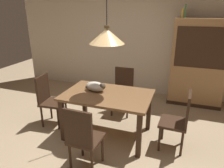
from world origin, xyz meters
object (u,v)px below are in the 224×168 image
at_px(dining_table, 107,100).
at_px(chair_far_back, 123,89).
at_px(chair_left_side, 49,98).
at_px(hutch_bookcase, 198,65).
at_px(chair_right_side, 179,119).
at_px(chair_near_front, 83,137).
at_px(cat_sleeping, 96,86).
at_px(pendant_lamp, 107,36).
at_px(book_green_slim, 185,11).
at_px(book_yellow_short, 183,13).

xyz_separation_m(dining_table, chair_far_back, (-0.00, 0.88, -0.14)).
xyz_separation_m(chair_left_side, hutch_bookcase, (2.51, 1.81, 0.38)).
bearing_deg(chair_right_side, dining_table, 179.85).
relative_size(chair_near_front, cat_sleeping, 2.34).
distance_m(dining_table, cat_sleeping, 0.29).
bearing_deg(pendant_lamp, hutch_bookcase, 52.60).
xyz_separation_m(chair_right_side, cat_sleeping, (-1.35, 0.07, 0.32)).
bearing_deg(book_green_slim, hutch_bookcase, -0.23).
xyz_separation_m(chair_right_side, chair_far_back, (-1.13, 0.88, 0.00)).
distance_m(cat_sleeping, hutch_bookcase, 2.37).
height_order(cat_sleeping, pendant_lamp, pendant_lamp).
relative_size(chair_right_side, chair_left_side, 1.00).
relative_size(dining_table, pendant_lamp, 1.08).
distance_m(dining_table, chair_left_side, 1.14).
bearing_deg(cat_sleeping, chair_left_side, -175.54).
bearing_deg(book_yellow_short, chair_near_front, -109.59).
xyz_separation_m(chair_near_front, book_yellow_short, (0.96, 2.69, 1.43)).
xyz_separation_m(chair_left_side, book_yellow_short, (2.08, 1.82, 1.43)).
relative_size(chair_left_side, book_yellow_short, 4.65).
distance_m(dining_table, book_green_slim, 2.46).
distance_m(hutch_bookcase, book_green_slim, 1.15).
relative_size(book_yellow_short, book_green_slim, 0.77).
distance_m(dining_table, chair_near_front, 0.89).
relative_size(cat_sleeping, hutch_bookcase, 0.21).
xyz_separation_m(cat_sleeping, hutch_bookcase, (1.60, 1.74, 0.06)).
bearing_deg(book_green_slim, cat_sleeping, -125.07).
bearing_deg(chair_far_back, hutch_bookcase, 33.86).
height_order(chair_right_side, book_green_slim, book_green_slim).
xyz_separation_m(chair_far_back, cat_sleeping, (-0.22, -0.82, 0.32)).
bearing_deg(cat_sleeping, chair_far_back, 74.97).
relative_size(chair_left_side, hutch_bookcase, 0.50).
xyz_separation_m(pendant_lamp, book_yellow_short, (0.95, 1.81, 0.28)).
height_order(chair_left_side, book_green_slim, book_green_slim).
bearing_deg(cat_sleeping, book_yellow_short, 56.07).
distance_m(pendant_lamp, book_green_slim, 2.09).
height_order(chair_left_side, pendant_lamp, pendant_lamp).
distance_m(dining_table, chair_right_side, 1.14).
relative_size(chair_left_side, cat_sleeping, 2.34).
distance_m(chair_left_side, book_yellow_short, 3.11).
height_order(chair_near_front, book_green_slim, book_green_slim).
relative_size(chair_far_back, chair_near_front, 1.00).
bearing_deg(pendant_lamp, cat_sleeping, 164.15).
height_order(chair_right_side, chair_left_side, same).
relative_size(dining_table, chair_near_front, 1.51).
distance_m(cat_sleeping, book_yellow_short, 2.38).
bearing_deg(pendant_lamp, book_yellow_short, 62.20).
xyz_separation_m(chair_near_front, hutch_bookcase, (1.38, 2.68, 0.38)).
bearing_deg(cat_sleeping, dining_table, -15.85).
relative_size(chair_far_back, cat_sleeping, 2.34).
relative_size(dining_table, chair_left_side, 1.51).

